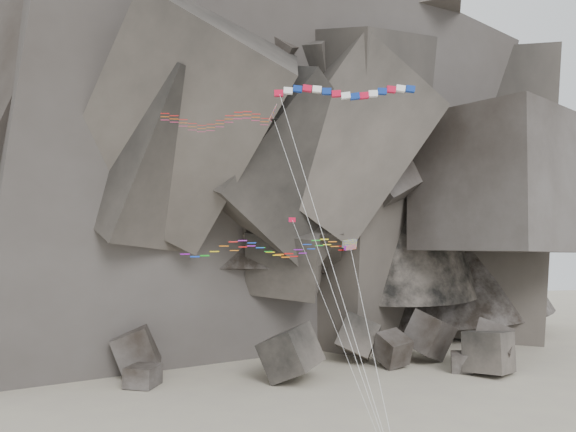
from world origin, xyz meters
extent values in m
cube|color=#47423F|center=(-14.45, 36.73, 2.70)|extent=(6.49, 5.96, 7.02)
cube|color=#47423F|center=(-13.26, 31.25, 1.24)|extent=(4.80, 5.12, 2.61)
cube|color=#47423F|center=(20.71, 34.38, 1.95)|extent=(4.80, 6.04, 5.51)
cube|color=#47423F|center=(5.13, 29.74, 2.67)|extent=(9.46, 8.99, 7.53)
cube|color=#47423F|center=(27.37, 36.99, 2.72)|extent=(8.53, 7.27, 7.97)
cube|color=#47423F|center=(32.17, 28.78, 2.67)|extent=(7.57, 7.93, 6.07)
cube|color=#47423F|center=(33.61, 30.64, 1.82)|extent=(7.78, 8.75, 7.05)
cube|color=#47423F|center=(17.00, 38.65, 2.55)|extent=(8.06, 6.97, 7.75)
cube|color=#47423F|center=(28.80, 29.92, 1.30)|extent=(3.53, 3.32, 3.05)
cylinder|color=silver|center=(1.76, -2.30, 15.02)|extent=(6.88, 10.15, 26.51)
cube|color=red|center=(-1.49, 0.80, 29.55)|extent=(0.76, 0.59, 0.46)
cube|color=white|center=(-0.79, 0.63, 29.73)|extent=(0.80, 0.59, 0.51)
cube|color=navy|center=(-0.09, 0.43, 29.86)|extent=(0.81, 0.60, 0.54)
cube|color=red|center=(0.60, 0.19, 29.87)|extent=(0.82, 0.60, 0.54)
cube|color=white|center=(1.30, -0.04, 29.77)|extent=(0.80, 0.59, 0.52)
cube|color=navy|center=(2.00, -0.26, 29.59)|extent=(0.77, 0.59, 0.47)
cube|color=red|center=(2.70, -0.44, 29.40)|extent=(0.79, 0.59, 0.50)
cube|color=white|center=(3.40, -0.57, 29.26)|extent=(0.81, 0.60, 0.54)
cube|color=navy|center=(4.10, -0.66, 29.21)|extent=(0.82, 0.60, 0.55)
cube|color=red|center=(4.79, -0.72, 29.29)|extent=(0.81, 0.59, 0.53)
cube|color=white|center=(5.49, -0.77, 29.45)|extent=(0.78, 0.59, 0.48)
cube|color=navy|center=(6.19, -0.84, 29.65)|extent=(0.78, 0.59, 0.49)
cube|color=red|center=(6.89, -0.93, 29.81)|extent=(0.81, 0.59, 0.53)
cube|color=white|center=(7.59, -1.07, 29.88)|extent=(0.82, 0.60, 0.55)
cube|color=navy|center=(8.29, -1.26, 29.83)|extent=(0.81, 0.60, 0.53)
cylinder|color=silver|center=(1.85, -3.37, 15.66)|extent=(6.72, 8.00, 27.78)
cube|color=#BBCA0B|center=(4.11, 0.89, 18.08)|extent=(1.31, 0.97, 0.74)
cube|color=#0CB219|center=(4.11, 0.71, 17.79)|extent=(1.09, 0.76, 0.51)
cylinder|color=silver|center=(4.65, -3.23, 9.92)|extent=(1.10, 8.27, 16.32)
cube|color=red|center=(-0.08, 2.69, 19.95)|extent=(0.57, 0.13, 0.36)
cube|color=navy|center=(-0.26, 2.70, 19.95)|extent=(0.21, 0.08, 0.37)
cylinder|color=silver|center=(2.55, -2.33, 10.86)|extent=(5.29, 10.07, 18.19)
camera|label=1|loc=(-8.77, -40.99, 18.70)|focal=35.00mm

